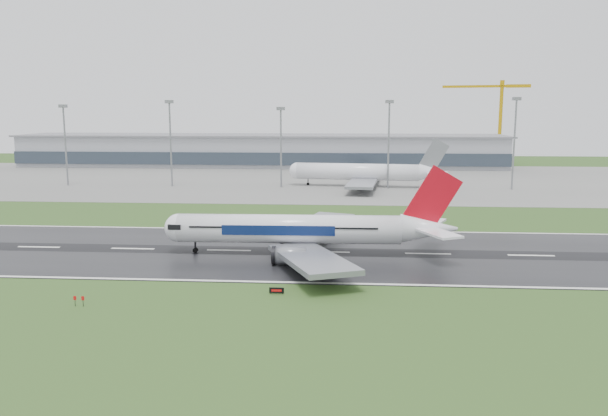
{
  "coord_description": "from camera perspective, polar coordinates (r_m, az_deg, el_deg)",
  "views": [
    {
      "loc": [
        43.84,
        -116.78,
        28.33
      ],
      "look_at": [
        34.45,
        12.0,
        7.0
      ],
      "focal_mm": 35.3,
      "sensor_mm": 36.0,
      "label": 1
    }
  ],
  "objects": [
    {
      "name": "floodmast_2",
      "position": [
        226.74,
        -12.6,
        5.85
      ],
      "size": [
        0.64,
        0.64,
        30.54
      ],
      "primitive_type": "cylinder",
      "color": "gray",
      "rests_on": "ground"
    },
    {
      "name": "parked_airliner",
      "position": [
        222.17,
        5.76,
        4.29
      ],
      "size": [
        65.19,
        61.55,
        17.45
      ],
      "primitive_type": null,
      "rotation": [
        0.0,
        0.0,
        -0.11
      ],
      "color": "white",
      "rests_on": "apron"
    },
    {
      "name": "floodmast_4",
      "position": [
        217.66,
        8.07,
        5.84
      ],
      "size": [
        0.64,
        0.64,
        30.49
      ],
      "primitive_type": "cylinder",
      "color": "gray",
      "rests_on": "ground"
    },
    {
      "name": "floodmast_5",
      "position": [
        224.96,
        19.41,
        5.64
      ],
      "size": [
        0.64,
        0.64,
        31.46
      ],
      "primitive_type": "cylinder",
      "color": "gray",
      "rests_on": "ground"
    },
    {
      "name": "tower_crane",
      "position": [
        326.36,
        18.21,
        7.73
      ],
      "size": [
        43.07,
        11.69,
        43.12
      ],
      "primitive_type": null,
      "rotation": [
        0.0,
        0.0,
        -0.22
      ],
      "color": "#BC8A06",
      "rests_on": "ground"
    },
    {
      "name": "floodmast_3",
      "position": [
        218.6,
        -2.21,
        5.62
      ],
      "size": [
        0.64,
        0.64,
        28.06
      ],
      "primitive_type": "cylinder",
      "color": "gray",
      "rests_on": "ground"
    },
    {
      "name": "floodmast_1",
      "position": [
        241.39,
        -21.8,
        5.43
      ],
      "size": [
        0.64,
        0.64,
        28.99
      ],
      "primitive_type": "cylinder",
      "color": "gray",
      "rests_on": "ground"
    },
    {
      "name": "terminal",
      "position": [
        305.66,
        -4.1,
        5.45
      ],
      "size": [
        240.0,
        36.0,
        15.0
      ],
      "primitive_type": "cube",
      "color": "#90929B",
      "rests_on": "ground"
    },
    {
      "name": "apron",
      "position": [
        247.34,
        -6.07,
        2.76
      ],
      "size": [
        400.0,
        130.0,
        0.08
      ],
      "primitive_type": "cube",
      "color": "slate",
      "rests_on": "ground"
    },
    {
      "name": "runway_sign",
      "position": [
        93.71,
        -2.63,
        -7.89
      ],
      "size": [
        2.3,
        0.27,
        1.04
      ],
      "primitive_type": null,
      "rotation": [
        0.0,
        0.0,
        0.01
      ],
      "color": "black",
      "rests_on": "ground"
    },
    {
      "name": "main_airliner",
      "position": [
        116.72,
        0.53,
        -0.36
      ],
      "size": [
        58.68,
        56.0,
        16.98
      ],
      "primitive_type": null,
      "rotation": [
        0.0,
        0.0,
        0.02
      ],
      "color": "white",
      "rests_on": "runway"
    },
    {
      "name": "ground",
      "position": [
        127.91,
        -16.02,
        -3.79
      ],
      "size": [
        520.0,
        520.0,
        0.0
      ],
      "primitive_type": "plane",
      "color": "#28471A",
      "rests_on": "ground"
    },
    {
      "name": "runway",
      "position": [
        127.9,
        -16.02,
        -3.77
      ],
      "size": [
        400.0,
        45.0,
        0.1
      ],
      "primitive_type": "cube",
      "color": "black",
      "rests_on": "ground"
    }
  ]
}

